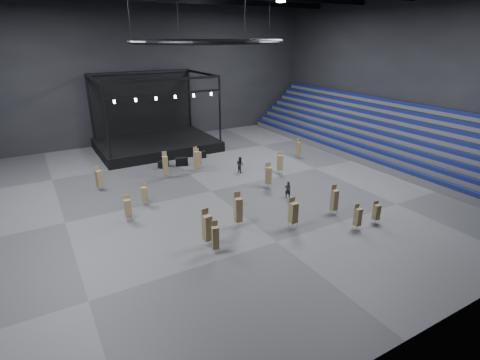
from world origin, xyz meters
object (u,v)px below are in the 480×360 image
flight_case_mid (182,162)px  crew_member (240,165)px  chair_stack_0 (144,194)px  chair_stack_7 (197,159)px  stage (155,137)px  chair_stack_13 (207,227)px  chair_stack_1 (280,162)px  chair_stack_2 (268,175)px  chair_stack_4 (238,209)px  chair_stack_10 (165,165)px  chair_stack_8 (215,237)px  chair_stack_11 (334,199)px  chair_stack_9 (358,216)px  chair_stack_15 (198,158)px  chair_stack_5 (376,212)px  flight_case_left (163,164)px  chair_stack_6 (298,148)px  man_center (288,189)px  flight_case_right (201,155)px  chair_stack_12 (99,178)px  chair_stack_3 (293,212)px  chair_stack_14 (128,208)px

flight_case_mid → crew_member: 6.82m
chair_stack_0 → chair_stack_7: (7.23, 5.62, 0.29)m
stage → chair_stack_13: (-4.39, -24.75, -0.04)m
chair_stack_1 → chair_stack_2: bearing=-121.6°
chair_stack_4 → chair_stack_10: bearing=103.9°
chair_stack_4 → crew_member: bearing=67.7°
chair_stack_2 → chair_stack_8: 12.12m
stage → chair_stack_11: size_ratio=5.61×
chair_stack_9 → chair_stack_11: size_ratio=0.82×
chair_stack_2 → chair_stack_15: size_ratio=1.12×
chair_stack_7 → chair_stack_1: bearing=-47.1°
chair_stack_5 → chair_stack_9: bearing=-171.5°
flight_case_left → chair_stack_13: 17.36m
chair_stack_6 → man_center: bearing=-154.5°
chair_stack_10 → chair_stack_15: (4.03, 1.01, -0.23)m
chair_stack_5 → chair_stack_8: size_ratio=0.78×
chair_stack_5 → chair_stack_15: 19.50m
chair_stack_4 → chair_stack_7: chair_stack_4 is taller
chair_stack_1 → crew_member: (-3.39, 2.40, -0.40)m
flight_case_right → chair_stack_15: size_ratio=0.54×
chair_stack_12 → chair_stack_5: bearing=-62.9°
flight_case_left → stage: bearing=78.2°
chair_stack_10 → man_center: 12.68m
chair_stack_8 → chair_stack_10: (1.91, 15.00, 0.20)m
flight_case_left → chair_stack_10: 3.49m
chair_stack_10 → man_center: chair_stack_10 is taller
flight_case_right → chair_stack_12: chair_stack_12 is taller
chair_stack_3 → chair_stack_15: bearing=91.9°
chair_stack_4 → chair_stack_13: chair_stack_4 is taller
chair_stack_6 → chair_stack_14: 22.22m
flight_case_left → chair_stack_14: chair_stack_14 is taller
chair_stack_1 → crew_member: bearing=164.1°
flight_case_left → flight_case_right: size_ratio=0.93×
stage → chair_stack_2: stage is taller
chair_stack_8 → flight_case_left: bearing=96.6°
chair_stack_4 → chair_stack_1: bearing=48.0°
chair_stack_4 → chair_stack_8: size_ratio=1.19×
chair_stack_2 → chair_stack_1: bearing=59.9°
chair_stack_9 → chair_stack_12: chair_stack_12 is taller
chair_stack_11 → chair_stack_12: size_ratio=1.10×
chair_stack_11 → chair_stack_12: (-15.29, 14.61, -0.09)m
crew_member → chair_stack_1: bearing=-132.5°
chair_stack_2 → chair_stack_14: chair_stack_2 is taller
chair_stack_4 → man_center: size_ratio=1.80×
chair_stack_4 → chair_stack_11: size_ratio=1.11×
chair_stack_4 → chair_stack_13: bearing=-148.8°
chair_stack_5 → chair_stack_8: bearing=177.8°
chair_stack_0 → chair_stack_12: chair_stack_12 is taller
chair_stack_12 → chair_stack_14: bearing=-101.9°
chair_stack_4 → chair_stack_6: chair_stack_4 is taller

